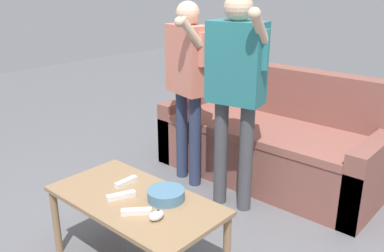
{
  "coord_description": "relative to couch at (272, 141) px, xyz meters",
  "views": [
    {
      "loc": [
        1.62,
        -1.56,
        1.61
      ],
      "look_at": [
        -0.01,
        0.3,
        0.74
      ],
      "focal_mm": 38.66,
      "sensor_mm": 36.0,
      "label": 1
    }
  ],
  "objects": [
    {
      "name": "game_remote_nunchuk",
      "position": [
        0.32,
        -1.68,
        0.17
      ],
      "size": [
        0.06,
        0.09,
        0.05
      ],
      "color": "white",
      "rests_on": "coffee_table"
    },
    {
      "name": "game_remote_wand_near",
      "position": [
        0.01,
        -1.66,
        0.16
      ],
      "size": [
        0.1,
        0.16,
        0.03
      ],
      "color": "white",
      "rests_on": "coffee_table"
    },
    {
      "name": "player_left",
      "position": [
        -0.47,
        -0.56,
        0.62
      ],
      "size": [
        0.42,
        0.41,
        1.48
      ],
      "color": "#2D3856",
      "rests_on": "ground"
    },
    {
      "name": "coffee_table",
      "position": [
        0.07,
        -1.61,
        0.09
      ],
      "size": [
        1.02,
        0.53,
        0.46
      ],
      "color": "#997551",
      "rests_on": "ground"
    },
    {
      "name": "player_center",
      "position": [
        0.06,
        -0.66,
        0.67
      ],
      "size": [
        0.49,
        0.32,
        1.55
      ],
      "color": "#47474C",
      "rests_on": "ground"
    },
    {
      "name": "game_remote_wand_spare",
      "position": [
        0.2,
        -1.72,
        0.16
      ],
      "size": [
        0.13,
        0.14,
        0.03
      ],
      "color": "white",
      "rests_on": "coffee_table"
    },
    {
      "name": "snack_bowl",
      "position": [
        0.21,
        -1.5,
        0.18
      ],
      "size": [
        0.21,
        0.21,
        0.06
      ],
      "primitive_type": "cylinder",
      "color": "teal",
      "rests_on": "coffee_table"
    },
    {
      "name": "ground_plane",
      "position": [
        0.05,
        -1.38,
        -0.31
      ],
      "size": [
        12.0,
        12.0,
        0.0
      ],
      "primitive_type": "plane",
      "color": "slate"
    },
    {
      "name": "couch",
      "position": [
        0.0,
        0.0,
        0.0
      ],
      "size": [
        1.87,
        0.84,
        0.91
      ],
      "color": "brown",
      "rests_on": "ground"
    },
    {
      "name": "game_remote_wand_far",
      "position": [
        -0.1,
        -1.53,
        0.16
      ],
      "size": [
        0.04,
        0.15,
        0.03
      ],
      "color": "white",
      "rests_on": "coffee_table"
    }
  ]
}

